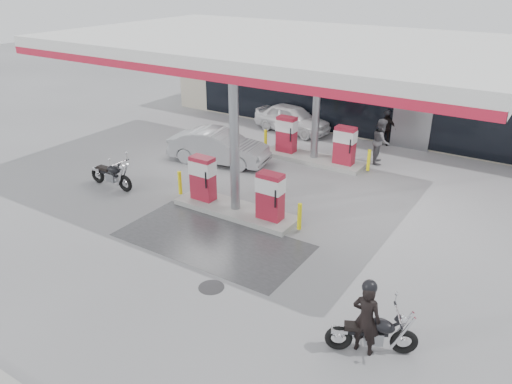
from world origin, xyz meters
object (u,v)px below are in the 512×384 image
(pump_island_near, at_px, (235,194))
(main_motorcycle, at_px, (373,334))
(biker_main, at_px, (366,319))
(sedan_white, at_px, (292,118))
(biker_walking, at_px, (386,128))
(parked_motorcycle, at_px, (112,175))
(hatchback_silver, at_px, (219,147))
(pump_island_far, at_px, (314,146))
(attendant, at_px, (381,141))
(parked_car_left, at_px, (214,93))

(pump_island_near, height_order, main_motorcycle, pump_island_near)
(main_motorcycle, distance_m, biker_main, 0.45)
(main_motorcycle, height_order, sedan_white, sedan_white)
(pump_island_near, xyz_separation_m, main_motorcycle, (6.48, -3.98, -0.24))
(biker_main, height_order, biker_walking, biker_main)
(biker_main, height_order, parked_motorcycle, biker_main)
(sedan_white, distance_m, hatchback_silver, 5.62)
(pump_island_near, distance_m, sedan_white, 9.64)
(pump_island_far, height_order, biker_walking, pump_island_far)
(pump_island_near, height_order, biker_main, pump_island_near)
(attendant, relative_size, hatchback_silver, 0.45)
(pump_island_far, relative_size, biker_main, 2.93)
(parked_motorcycle, xyz_separation_m, attendant, (7.75, 8.17, 0.48))
(pump_island_near, bearing_deg, sedan_white, 107.42)
(pump_island_near, distance_m, hatchback_silver, 4.95)
(pump_island_far, bearing_deg, pump_island_near, -90.00)
(pump_island_far, distance_m, parked_motorcycle, 8.59)
(biker_main, distance_m, parked_car_left, 22.90)
(attendant, distance_m, hatchback_silver, 6.99)
(sedan_white, bearing_deg, main_motorcycle, -137.30)
(biker_main, xyz_separation_m, parked_motorcycle, (-11.56, 3.27, -0.38))
(biker_main, relative_size, parked_motorcycle, 0.80)
(main_motorcycle, distance_m, attendant, 12.04)
(attendant, xyz_separation_m, parked_car_left, (-12.49, 4.63, -0.42))
(main_motorcycle, bearing_deg, parked_motorcycle, 137.04)
(parked_car_left, bearing_deg, biker_main, -120.73)
(pump_island_far, xyz_separation_m, sedan_white, (-2.89, 3.20, -0.01))
(main_motorcycle, height_order, parked_motorcycle, parked_motorcycle)
(biker_main, distance_m, sedan_white, 16.15)
(main_motorcycle, height_order, attendant, attendant)
(parked_motorcycle, height_order, parked_car_left, parked_motorcycle)
(main_motorcycle, bearing_deg, hatchback_silver, 114.70)
(pump_island_far, xyz_separation_m, hatchback_silver, (-3.39, -2.40, 0.01))
(parked_car_left, bearing_deg, hatchback_silver, -127.96)
(sedan_white, xyz_separation_m, parked_car_left, (-7.11, 2.80, -0.13))
(biker_walking, bearing_deg, parked_motorcycle, -136.44)
(pump_island_far, distance_m, parked_car_left, 11.66)
(main_motorcycle, xyz_separation_m, biker_main, (-0.17, -0.09, 0.41))
(attendant, bearing_deg, main_motorcycle, -176.94)
(parked_motorcycle, relative_size, biker_walking, 1.36)
(pump_island_near, bearing_deg, hatchback_silver, 133.29)
(biker_main, bearing_deg, parked_car_left, -45.60)
(parked_motorcycle, xyz_separation_m, hatchback_silver, (1.86, 4.40, 0.22))
(main_motorcycle, distance_m, parked_car_left, 22.95)
(sedan_white, relative_size, hatchback_silver, 0.94)
(attendant, bearing_deg, biker_main, -177.85)
(pump_island_near, bearing_deg, attendant, 71.32)
(parked_motorcycle, distance_m, biker_walking, 12.77)
(main_motorcycle, bearing_deg, pump_island_far, 95.21)
(pump_island_near, bearing_deg, parked_car_left, 129.81)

